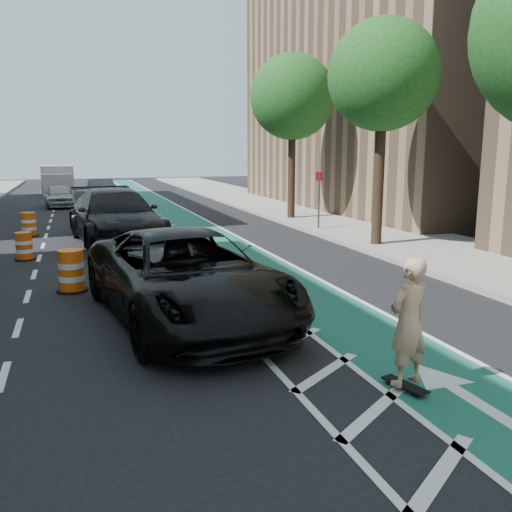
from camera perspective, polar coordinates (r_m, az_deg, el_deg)
name	(u,v)px	position (r m, az deg, el deg)	size (l,w,h in m)	color
ground	(209,352)	(9.36, -4.94, -10.06)	(120.00, 120.00, 0.00)	black
bike_lane	(225,245)	(19.46, -3.28, 1.13)	(2.00, 90.00, 0.01)	#1B6054
buffer_strip	(184,248)	(19.12, -7.62, 0.87)	(1.40, 90.00, 0.01)	silver
sidewalk_right	(383,235)	(22.03, 13.27, 2.21)	(5.00, 90.00, 0.15)	gray
curb_right	(327,238)	(20.85, 7.52, 1.93)	(0.12, 90.00, 0.16)	gray
building_right_far	(419,42)	(35.07, 16.79, 20.73)	(14.00, 22.00, 19.00)	#84664C
tree_r_c	(381,76)	(19.39, 13.06, 17.95)	(4.20, 4.20, 7.90)	#382619
tree_r_d	(291,98)	(26.53, 3.68, 16.28)	(4.20, 4.20, 7.90)	#382619
sign_post	(319,199)	(22.72, 6.65, 5.94)	(0.35, 0.08, 2.47)	#4C4C4C
skateboard	(405,385)	(8.21, 15.41, -12.96)	(0.39, 0.76, 0.10)	black
skateboarder	(409,322)	(7.88, 15.76, -6.69)	(0.67, 0.44, 1.84)	tan
suv_near	(186,276)	(10.90, -7.40, -2.12)	(2.97, 6.44, 1.79)	black
suv_far	(116,217)	(20.37, -14.57, 4.03)	(2.76, 6.79, 1.97)	black
car_silver	(59,196)	(34.70, -20.00, 5.98)	(1.58, 3.93, 1.34)	#A8A7AD
car_grey	(102,189)	(39.03, -15.91, 6.77)	(1.49, 4.28, 1.41)	#57585C
box_truck	(58,181)	(45.31, -20.14, 7.43)	(2.45, 5.20, 2.14)	silver
barrel_a	(71,272)	(13.79, -18.87, -1.60)	(0.75, 0.75, 1.02)	#FF5C0D
barrel_b	(24,247)	(18.31, -23.21, 0.89)	(0.63, 0.63, 0.87)	#DE4E0B
barrel_c	(29,225)	(23.25, -22.80, 3.02)	(0.70, 0.70, 0.95)	#E1550B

